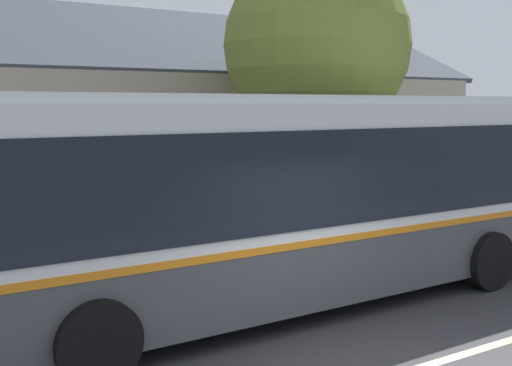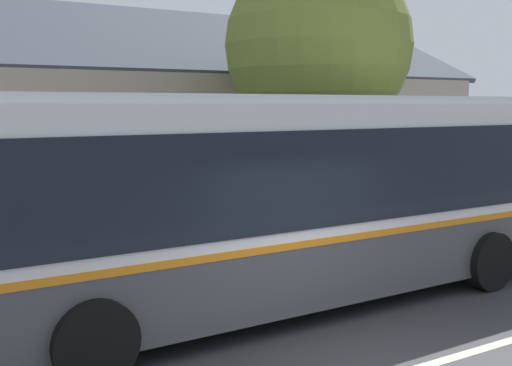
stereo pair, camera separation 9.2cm
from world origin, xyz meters
The scene contains 5 objects.
sidewalk_far centered at (0.00, 6.00, 0.07)m, with size 60.00×3.00×0.15m, color gray.
community_building centered at (-0.28, 14.50, 2.10)m, with size 26.35×10.18×7.22m.
transit_bus centered at (0.44, 2.90, 1.75)m, with size 11.86×2.94×3.26m.
street_tree_primary centered at (4.55, 7.27, 4.39)m, with size 4.43×4.43×6.74m.
bus_stop_sign centered at (6.28, 4.99, 1.64)m, with size 0.36×0.07×2.40m.
Camera 1 is at (-4.93, -5.16, 3.13)m, focal length 45.00 mm.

